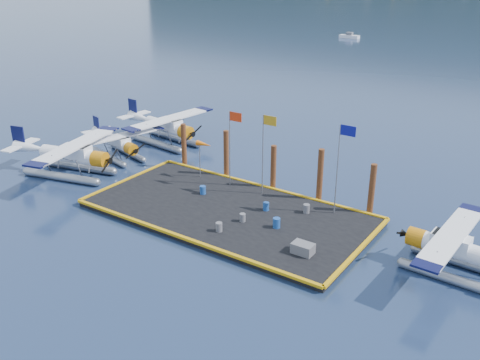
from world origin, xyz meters
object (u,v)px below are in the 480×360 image
at_px(crate, 303,248).
at_px(piling_1, 226,155).
at_px(drum_1, 243,218).
at_px(drum_4, 306,209).
at_px(flagpole_red, 232,137).
at_px(piling_3, 320,177).
at_px(drum_2, 277,223).
at_px(piling_4, 372,191).
at_px(drum_0, 203,190).
at_px(flagpole_yellow, 265,143).
at_px(seaplane_a, 72,157).
at_px(drum_5, 266,206).
at_px(piling_0, 184,146).
at_px(flagpole_blue, 341,156).
at_px(seaplane_b, 119,145).
at_px(windsock, 204,145).
at_px(drum_3, 219,227).
at_px(piling_2, 273,169).
at_px(seaplane_d, 456,252).

bearing_deg(crate, piling_1, 145.48).
relative_size(drum_1, drum_4, 0.90).
relative_size(flagpole_red, piling_3, 1.40).
bearing_deg(drum_2, piling_4, 53.92).
distance_m(piling_1, piling_4, 12.50).
xyz_separation_m(drum_0, flagpole_yellow, (3.89, 2.62, 3.79)).
relative_size(drum_2, piling_3, 0.16).
relative_size(seaplane_a, drum_5, 17.72).
bearing_deg(drum_0, crate, -18.73).
xyz_separation_m(seaplane_a, piling_0, (6.50, 6.70, 0.34)).
bearing_deg(flagpole_red, drum_4, -8.62).
height_order(drum_0, crate, crate).
height_order(flagpole_blue, piling_4, flagpole_blue).
distance_m(drum_0, drum_2, 7.62).
distance_m(flagpole_blue, piling_1, 11.12).
height_order(seaplane_b, drum_0, seaplane_b).
height_order(drum_2, drum_5, drum_2).
xyz_separation_m(seaplane_b, drum_5, (17.28, -2.48, -0.62)).
relative_size(drum_4, flagpole_blue, 0.10).
bearing_deg(drum_5, piling_1, 147.97).
bearing_deg(windsock, seaplane_a, -152.94).
bearing_deg(piling_0, drum_3, -40.20).
bearing_deg(drum_2, drum_4, 79.21).
bearing_deg(piling_2, seaplane_b, -174.60).
bearing_deg(seaplane_a, piling_4, 91.80).
height_order(seaplane_a, seaplane_d, seaplane_a).
xyz_separation_m(seaplane_a, drum_5, (17.30, 2.75, -0.96)).
distance_m(drum_3, piling_4, 11.05).
xyz_separation_m(drum_1, flagpole_red, (-4.19, 4.73, 3.71)).
bearing_deg(seaplane_b, piling_2, 110.49).
bearing_deg(windsock, seaplane_b, 179.21).
height_order(drum_0, drum_5, drum_0).
distance_m(drum_2, drum_5, 2.71).
distance_m(seaplane_b, drum_2, 19.74).
relative_size(drum_0, piling_4, 0.16).
xyz_separation_m(piling_0, piling_1, (4.50, 0.00, 0.10)).
distance_m(seaplane_b, flagpole_red, 13.05).
height_order(flagpole_yellow, windsock, flagpole_yellow).
relative_size(seaplane_b, drum_1, 14.78).
bearing_deg(crate, piling_3, 109.84).
height_order(seaplane_d, piling_3, piling_3).
xyz_separation_m(flagpole_red, piling_0, (-6.21, 1.60, -2.40)).
relative_size(seaplane_b, crate, 6.53).
bearing_deg(piling_4, drum_1, -136.18).
relative_size(drum_3, drum_4, 0.97).
bearing_deg(flagpole_yellow, piling_4, 11.60).
relative_size(seaplane_a, seaplane_d, 1.14).
height_order(drum_3, drum_4, drum_4).
bearing_deg(drum_4, drum_1, -129.12).
height_order(crate, piling_1, piling_1).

